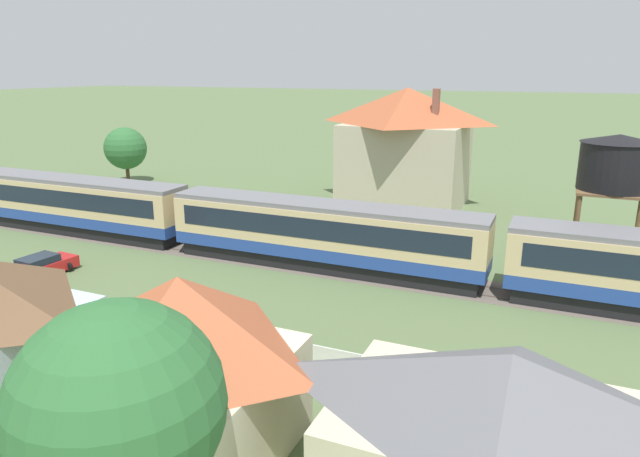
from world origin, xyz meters
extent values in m
plane|color=#566B42|center=(0.00, 0.00, 0.00)|extent=(600.00, 600.00, 0.00)
cylinder|color=black|center=(15.73, -0.90, 0.45)|extent=(0.90, 0.18, 0.90)
cylinder|color=black|center=(15.73, 0.54, 0.45)|extent=(0.90, 0.18, 0.90)
cube|color=#234293|center=(0.97, -0.18, 1.30)|extent=(20.62, 3.06, 0.80)
cube|color=#D1B784|center=(0.97, -0.18, 2.85)|extent=(20.62, 3.06, 2.29)
cube|color=#192330|center=(0.97, -0.18, 2.96)|extent=(18.97, 3.10, 1.28)
cube|color=slate|center=(0.97, -0.18, 4.14)|extent=(20.62, 2.88, 0.30)
cube|color=black|center=(0.97, -0.18, 0.46)|extent=(19.80, 2.63, 0.88)
cylinder|color=black|center=(7.78, -0.90, 0.45)|extent=(0.90, 0.18, 0.90)
cylinder|color=black|center=(7.78, 0.54, 0.45)|extent=(0.90, 0.18, 0.90)
cylinder|color=black|center=(-5.83, -0.90, 0.45)|extent=(0.90, 0.18, 0.90)
cylinder|color=black|center=(-5.83, 0.54, 0.45)|extent=(0.90, 0.18, 0.90)
cube|color=#234293|center=(-20.59, -0.18, 1.30)|extent=(20.62, 3.06, 0.80)
cube|color=#D1B784|center=(-20.59, -0.18, 2.85)|extent=(20.62, 3.06, 2.29)
cube|color=#192330|center=(-20.59, -0.18, 2.96)|extent=(18.97, 3.10, 1.28)
cube|color=slate|center=(-20.59, -0.18, 4.14)|extent=(20.62, 2.88, 0.30)
cube|color=black|center=(-20.59, -0.18, 0.46)|extent=(19.80, 2.63, 0.88)
cylinder|color=black|center=(-13.79, -0.90, 0.45)|extent=(0.90, 0.18, 0.90)
cylinder|color=black|center=(-13.79, 0.54, 0.45)|extent=(0.90, 0.18, 0.90)
cylinder|color=black|center=(-27.40, -0.90, 0.45)|extent=(0.90, 0.18, 0.90)
cylinder|color=black|center=(-27.40, 0.54, 0.45)|extent=(0.90, 0.18, 0.90)
cube|color=#665B51|center=(4.09, -0.18, 0.01)|extent=(106.36, 3.60, 0.01)
cube|color=#4C4238|center=(4.09, -0.90, 0.02)|extent=(106.36, 0.12, 0.04)
cube|color=#4C4238|center=(4.09, 0.54, 0.02)|extent=(106.36, 0.12, 0.04)
cube|color=#BCB293|center=(0.99, 19.13, 3.79)|extent=(10.65, 9.21, 7.58)
pyramid|color=#B25633|center=(0.99, 19.13, 9.16)|extent=(11.50, 9.95, 3.16)
cube|color=brown|center=(3.97, 17.28, 9.32)|extent=(0.56, 0.56, 2.85)
cylinder|color=brown|center=(19.44, 9.44, 2.44)|extent=(0.28, 0.28, 4.87)
cylinder|color=brown|center=(15.69, 9.44, 2.44)|extent=(0.28, 0.28, 4.87)
cylinder|color=brown|center=(15.69, 5.68, 2.44)|extent=(0.28, 0.28, 4.87)
cube|color=brown|center=(17.57, 7.56, 4.95)|extent=(4.25, 4.25, 0.16)
cylinder|color=black|center=(17.57, 7.56, 6.52)|extent=(4.39, 4.39, 2.97)
cone|color=black|center=(17.57, 7.56, 8.25)|extent=(4.61, 4.61, 0.50)
cube|color=beige|center=(4.05, -18.83, 1.76)|extent=(6.32, 6.25, 3.52)
pyramid|color=#B25633|center=(4.05, -18.83, 4.89)|extent=(6.83, 6.75, 2.74)
pyramid|color=slate|center=(13.91, -18.06, 4.43)|extent=(10.00, 6.13, 1.83)
cube|color=white|center=(-3.34, -12.04, 0.53)|extent=(47.77, 0.06, 1.05)
cube|color=red|center=(-14.40, -8.56, 0.52)|extent=(2.08, 4.44, 0.69)
cube|color=#192330|center=(-14.42, -8.69, 1.09)|extent=(1.67, 2.27, 0.45)
cylinder|color=black|center=(-13.53, -7.29, 0.31)|extent=(0.62, 0.20, 0.62)
cylinder|color=black|center=(-15.07, -7.16, 0.31)|extent=(0.62, 0.20, 0.62)
cylinder|color=black|center=(-13.74, -9.95, 0.31)|extent=(0.62, 0.20, 0.62)
cylinder|color=black|center=(-15.28, -9.83, 0.31)|extent=(0.62, 0.20, 0.62)
sphere|color=#2D6633|center=(5.71, -23.35, 4.88)|extent=(5.04, 5.04, 5.04)
cylinder|color=#4C3823|center=(-30.05, 16.96, 1.26)|extent=(0.41, 0.41, 2.52)
sphere|color=#2D6633|center=(-30.05, 16.96, 3.90)|extent=(4.59, 4.59, 4.59)
camera|label=1|loc=(14.60, -32.14, 12.42)|focal=32.00mm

